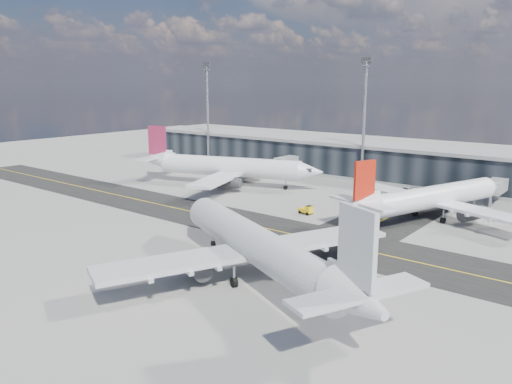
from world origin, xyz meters
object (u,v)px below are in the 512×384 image
(airliner_af, at_px, (227,167))
(service_van, at_px, (406,191))
(baggage_tug, at_px, (307,210))
(airliner_redtail, at_px, (432,198))
(airliner_near, at_px, (258,246))

(airliner_af, bearing_deg, service_van, 96.23)
(service_van, bearing_deg, baggage_tug, -106.72)
(baggage_tug, bearing_deg, airliner_redtail, 129.80)
(airliner_near, bearing_deg, airliner_redtail, 15.26)
(airliner_af, distance_m, airliner_redtail, 47.13)
(airliner_af, height_order, baggage_tug, airliner_af)
(airliner_af, bearing_deg, airliner_near, 26.92)
(baggage_tug, bearing_deg, airliner_near, 32.53)
(airliner_redtail, bearing_deg, service_van, 143.18)
(airliner_redtail, relative_size, service_van, 6.75)
(airliner_af, distance_m, airliner_near, 57.27)
(airliner_near, xyz_separation_m, service_van, (-4.64, 56.82, -3.57))
(airliner_af, height_order, airliner_redtail, airliner_af)
(airliner_af, xyz_separation_m, airliner_redtail, (47.13, 0.15, -0.50))
(airliner_redtail, bearing_deg, airliner_near, -79.69)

